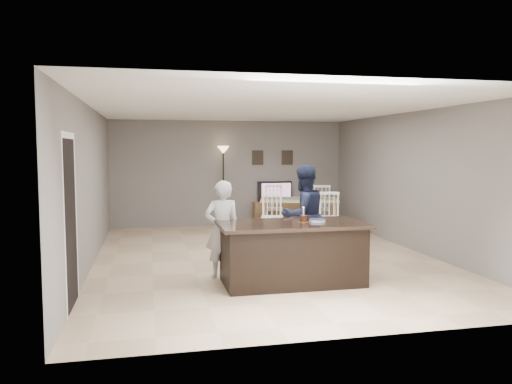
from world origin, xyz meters
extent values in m
plane|color=tan|center=(0.00, 0.00, 0.00)|extent=(8.00, 8.00, 0.00)
plane|color=slate|center=(0.00, 4.00, 1.35)|extent=(6.00, 0.00, 6.00)
plane|color=slate|center=(0.00, -4.00, 1.35)|extent=(6.00, 0.00, 6.00)
plane|color=slate|center=(-3.00, 0.00, 1.35)|extent=(0.00, 8.00, 8.00)
plane|color=slate|center=(3.00, 0.00, 1.35)|extent=(0.00, 8.00, 8.00)
plane|color=white|center=(0.00, 0.00, 2.70)|extent=(8.00, 8.00, 0.00)
cube|color=black|center=(0.00, -1.80, 0.42)|extent=(2.00, 1.00, 0.85)
cube|color=black|center=(0.00, -1.80, 0.88)|extent=(2.15, 1.10, 0.05)
cube|color=brown|center=(1.20, 3.77, 0.30)|extent=(1.20, 0.40, 0.60)
imported|color=black|center=(1.20, 3.84, 0.86)|extent=(0.91, 0.12, 0.53)
plane|color=#F0561A|center=(1.20, 3.76, 0.87)|extent=(0.78, 0.00, 0.78)
cube|color=black|center=(0.75, 3.98, 1.75)|extent=(0.30, 0.02, 0.38)
cube|color=black|center=(1.55, 3.98, 1.75)|extent=(0.30, 0.02, 0.38)
plane|color=black|center=(-2.99, -2.30, 1.05)|extent=(0.00, 2.10, 2.10)
plane|color=white|center=(-2.99, -2.30, 2.14)|extent=(0.00, 1.02, 1.02)
imported|color=silver|center=(-0.95, -1.25, 0.75)|extent=(0.57, 0.40, 1.50)
imported|color=#171C32|center=(0.50, -0.77, 0.86)|extent=(0.99, 0.87, 1.71)
cylinder|color=gold|center=(0.18, -1.77, 0.90)|extent=(0.14, 0.14, 0.00)
cylinder|color=#391C0F|center=(0.18, -1.77, 0.95)|extent=(0.11, 0.11, 0.10)
cylinder|color=white|center=(0.18, -1.77, 1.05)|extent=(0.02, 0.02, 0.11)
sphere|color=#FFBF4C|center=(0.18, -1.77, 1.12)|extent=(0.02, 0.02, 0.02)
cylinder|color=white|center=(0.40, -1.78, 0.91)|extent=(0.23, 0.23, 0.01)
cylinder|color=white|center=(0.40, -1.78, 0.92)|extent=(0.23, 0.23, 0.01)
cylinder|color=white|center=(0.40, -1.78, 0.93)|extent=(0.23, 0.23, 0.01)
cylinder|color=navy|center=(0.40, -1.78, 0.94)|extent=(0.24, 0.24, 0.00)
cube|color=tan|center=(1.35, 2.26, 0.80)|extent=(1.96, 1.42, 0.04)
cylinder|color=tan|center=(0.48, 2.08, 0.39)|extent=(0.07, 0.07, 0.78)
cylinder|color=tan|center=(2.23, 2.45, 0.39)|extent=(0.07, 0.07, 0.78)
cube|color=#447C61|center=(1.35, 2.26, 0.83)|extent=(1.59, 0.78, 0.01)
cube|color=white|center=(0.57, 1.68, 0.50)|extent=(0.56, 0.55, 0.04)
cylinder|color=white|center=(0.34, 1.56, 0.24)|extent=(0.04, 0.04, 0.47)
cylinder|color=white|center=(0.79, 1.80, 0.24)|extent=(0.04, 0.04, 0.47)
cube|color=white|center=(0.52, 1.49, 1.05)|extent=(0.41, 0.14, 0.06)
cube|color=white|center=(1.74, 1.36, 0.50)|extent=(0.56, 0.55, 0.04)
cylinder|color=white|center=(1.51, 1.24, 0.24)|extent=(0.04, 0.04, 0.47)
cylinder|color=white|center=(1.96, 1.48, 0.24)|extent=(0.04, 0.04, 0.47)
cube|color=white|center=(1.69, 1.17, 1.05)|extent=(0.41, 0.14, 0.06)
cube|color=white|center=(0.97, 3.17, 0.50)|extent=(0.56, 0.55, 0.04)
cylinder|color=white|center=(1.20, 3.29, 0.24)|extent=(0.04, 0.04, 0.47)
cylinder|color=white|center=(0.75, 3.04, 0.24)|extent=(0.04, 0.04, 0.47)
cube|color=white|center=(1.02, 3.36, 1.05)|extent=(0.41, 0.14, 0.06)
cube|color=white|center=(2.14, 2.85, 0.50)|extent=(0.56, 0.55, 0.04)
cylinder|color=white|center=(2.37, 2.97, 0.24)|extent=(0.04, 0.04, 0.47)
cylinder|color=white|center=(1.91, 2.73, 0.24)|extent=(0.04, 0.04, 0.47)
cube|color=white|center=(2.19, 3.04, 1.05)|extent=(0.41, 0.14, 0.06)
cylinder|color=black|center=(-0.18, 3.79, 0.02)|extent=(0.31, 0.31, 0.03)
cylinder|color=black|center=(-0.18, 3.79, 0.97)|extent=(0.04, 0.04, 1.89)
cone|color=#FFCA8C|center=(-0.18, 3.79, 1.95)|extent=(0.31, 0.31, 0.20)
camera|label=1|loc=(-2.03, -8.74, 1.97)|focal=35.00mm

